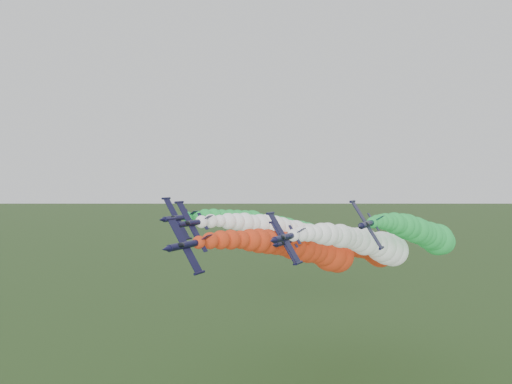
# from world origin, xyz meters

# --- Properties ---
(jet_lead) EXTENTS (12.58, 62.75, 16.29)m
(jet_lead) POSITION_xyz_m (-2.90, 33.78, 32.33)
(jet_lead) COLOR #131135
(jet_lead) RESTS_ON ground
(jet_inner_left) EXTENTS (12.34, 62.50, 16.05)m
(jet_inner_left) POSITION_xyz_m (-11.85, 46.57, 34.33)
(jet_inner_left) COLOR #131135
(jet_inner_left) RESTS_ON ground
(jet_inner_right) EXTENTS (12.52, 62.68, 16.23)m
(jet_inner_right) POSITION_xyz_m (7.60, 45.99, 32.63)
(jet_inner_right) COLOR #131135
(jet_inner_right) RESTS_ON ground
(jet_outer_left) EXTENTS (12.44, 62.60, 16.15)m
(jet_outer_left) POSITION_xyz_m (-17.35, 51.21, 34.61)
(jet_outer_left) COLOR #131135
(jet_outer_left) RESTS_ON ground
(jet_outer_right) EXTENTS (11.98, 62.14, 15.69)m
(jet_outer_right) POSITION_xyz_m (17.63, 54.73, 34.63)
(jet_outer_right) COLOR #131135
(jet_outer_right) RESTS_ON ground
(jet_trail) EXTENTS (12.81, 62.98, 16.52)m
(jet_trail) POSITION_xyz_m (1.36, 59.81, 30.04)
(jet_trail) COLOR #131135
(jet_trail) RESTS_ON ground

